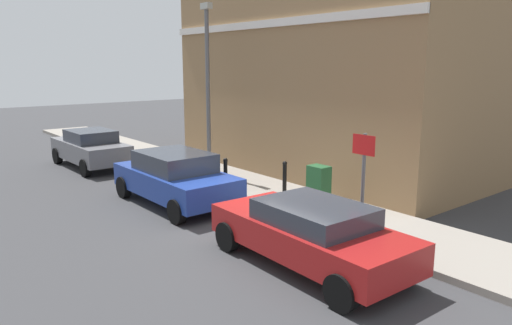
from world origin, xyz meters
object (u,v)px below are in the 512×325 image
object	(u,v)px
bollard_near_cabinet	(285,178)
street_sign	(363,169)
car_blue	(175,177)
lamppost	(208,83)
car_grey	(90,148)
bollard_far_kerb	(226,174)
car_red	(310,232)
utility_cabinet	(318,189)

from	to	relation	value
bollard_near_cabinet	street_sign	world-z (taller)	street_sign
car_blue	street_sign	bearing A→B (deg)	-161.76
car_blue	lamppost	distance (m)	4.11
car_grey	bollard_far_kerb	bearing A→B (deg)	-167.62
car_blue	bollard_far_kerb	bearing A→B (deg)	-100.68
bollard_near_cabinet	street_sign	bearing A→B (deg)	-103.78
street_sign	lamppost	world-z (taller)	lamppost
car_blue	bollard_far_kerb	xyz separation A→B (m)	(1.54, -0.28, -0.08)
car_red	car_blue	distance (m)	5.45
car_blue	bollard_near_cabinet	size ratio (longest dim) A/B	4.07
car_red	bollard_near_cabinet	size ratio (longest dim) A/B	4.20
car_blue	lamppost	size ratio (longest dim) A/B	0.74
car_red	bollard_near_cabinet	distance (m)	4.59
lamppost	bollard_far_kerb	bearing A→B (deg)	-112.56
lamppost	car_blue	bearing A→B (deg)	-140.69
car_red	bollard_far_kerb	bearing A→B (deg)	-16.33
bollard_near_cabinet	street_sign	size ratio (longest dim) A/B	0.45
car_blue	lamppost	bearing A→B (deg)	-50.95
bollard_far_kerb	street_sign	bearing A→B (deg)	-87.66
street_sign	bollard_near_cabinet	bearing A→B (deg)	76.22
car_red	bollard_far_kerb	size ratio (longest dim) A/B	4.20
car_red	bollard_far_kerb	world-z (taller)	car_red
bollard_near_cabinet	car_red	bearing A→B (deg)	-126.06
bollard_near_cabinet	lamppost	xyz separation A→B (m)	(-0.08, 3.80, 2.60)
car_blue	lamppost	xyz separation A→B (m)	(2.51, 2.06, 2.52)
lamppost	street_sign	bearing A→B (deg)	-96.06
utility_cabinet	car_blue	bearing A→B (deg)	128.11
car_blue	car_grey	distance (m)	6.43
utility_cabinet	lamppost	distance (m)	5.85
car_red	street_sign	bearing A→B (deg)	-81.06
bollard_far_kerb	lamppost	world-z (taller)	lamppost
car_red	bollard_near_cabinet	world-z (taller)	car_red
car_grey	bollard_far_kerb	distance (m)	6.90
bollard_far_kerb	lamppost	bearing A→B (deg)	67.44
car_red	bollard_far_kerb	distance (m)	5.42
utility_cabinet	bollard_far_kerb	world-z (taller)	utility_cabinet
bollard_near_cabinet	bollard_far_kerb	bearing A→B (deg)	125.86
utility_cabinet	bollard_near_cabinet	world-z (taller)	utility_cabinet
utility_cabinet	street_sign	world-z (taller)	street_sign
utility_cabinet	car_red	bearing A→B (deg)	-138.87
lamppost	bollard_near_cabinet	bearing A→B (deg)	-88.80
street_sign	car_grey	bearing A→B (deg)	98.70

